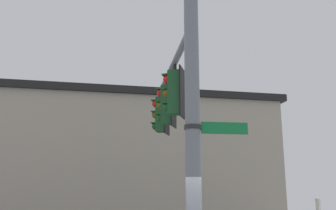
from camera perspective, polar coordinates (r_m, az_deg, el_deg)
signal_pole at (r=6.99m, az=3.71°, el=-6.12°), size 0.28×0.28×6.10m
mast_arm at (r=10.24m, az=0.26°, el=4.78°), size 5.31×2.34×0.15m
traffic_light_nearest_pole at (r=9.19m, az=0.94°, el=1.85°), size 0.54×0.49×1.31m
traffic_light_mid_inner at (r=10.44m, az=-0.18°, el=0.02°), size 0.54×0.49×1.31m
traffic_light_mid_outer at (r=11.69m, az=-1.06°, el=-1.42°), size 0.54×0.49×1.31m
street_name_sign at (r=7.10m, az=5.71°, el=-3.36°), size 0.57×1.12×0.22m
storefront_building at (r=18.93m, az=-6.05°, el=-9.86°), size 12.79×15.10×6.51m
tree_by_storefront at (r=20.80m, az=6.16°, el=-4.03°), size 3.05×3.05×7.04m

